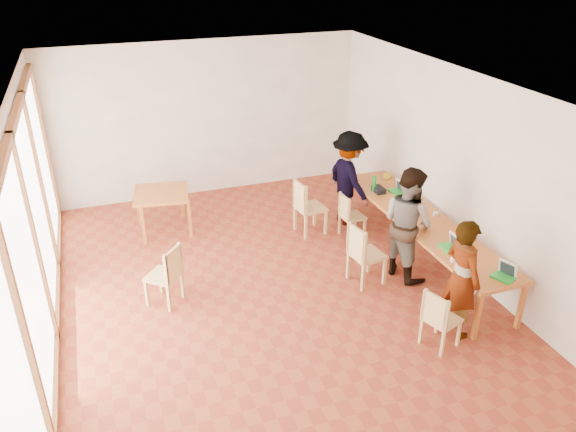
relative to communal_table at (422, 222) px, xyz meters
The scene contains 25 objects.
ground 2.60m from the communal_table, behind, with size 8.00×8.00×0.00m, color brown.
wall_back 4.66m from the communal_table, 122.96° to the left, with size 6.00×0.10×3.00m, color white.
wall_front 4.90m from the communal_table, 121.10° to the right, with size 6.00×0.10×3.00m, color white.
wall_right 0.95m from the communal_table, 16.07° to the right, with size 0.10×8.00×3.00m, color white.
window_wall 5.52m from the communal_table, behind, with size 0.10×8.00×3.00m, color white.
ceiling 3.41m from the communal_table, behind, with size 6.00×8.00×0.04m, color white.
communal_table is the anchor object (origin of this frame).
side_table 4.37m from the communal_table, 147.02° to the left, with size 0.90×0.90×0.75m.
chair_near 2.13m from the communal_table, 115.61° to the right, with size 0.49×0.49×0.44m.
chair_mid 1.19m from the communal_table, 167.01° to the right, with size 0.51×0.51×0.51m.
chair_far 2.02m from the communal_table, 132.67° to the left, with size 0.51×0.51×0.52m.
chair_empty 1.34m from the communal_table, 123.31° to the left, with size 0.40×0.40×0.43m.
chair_spare 3.91m from the communal_table, behind, with size 0.59×0.59×0.48m.
person_near 1.77m from the communal_table, 105.85° to the right, with size 0.59×0.39×1.63m, color gray.
person_mid 0.50m from the communal_table, 150.18° to the right, with size 0.85×0.66×1.75m, color gray.
person_far 1.71m from the communal_table, 106.68° to the left, with size 1.10×0.63×1.71m, color gray.
laptop_near 1.79m from the communal_table, 86.25° to the right, with size 0.31×0.33×0.22m.
laptop_mid 0.93m from the communal_table, 96.23° to the right, with size 0.24×0.27×0.22m.
laptop_far 1.07m from the communal_table, 81.22° to the left, with size 0.24×0.27×0.21m.
yellow_mug 1.63m from the communal_table, 80.84° to the left, with size 0.14×0.14×0.11m, color yellow.
green_bottle 1.24m from the communal_table, 100.43° to the left, with size 0.07×0.07×0.28m, color #17751E.
clear_glass 1.27m from the communal_table, 103.06° to the right, with size 0.07×0.07×0.09m, color silver.
condiment_cup 0.27m from the communal_table, ahead, with size 0.08×0.08×0.06m, color white.
pink_phone 1.92m from the communal_table, 80.42° to the left, with size 0.05×0.10×0.01m, color #E24883.
black_pouch 1.17m from the communal_table, 97.78° to the left, with size 0.16×0.26×0.09m, color black.
Camera 1 is at (-2.04, -6.45, 4.69)m, focal length 35.00 mm.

